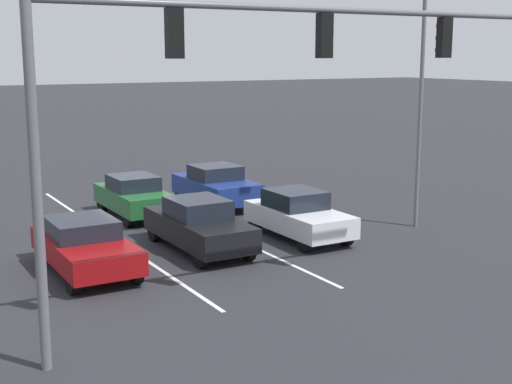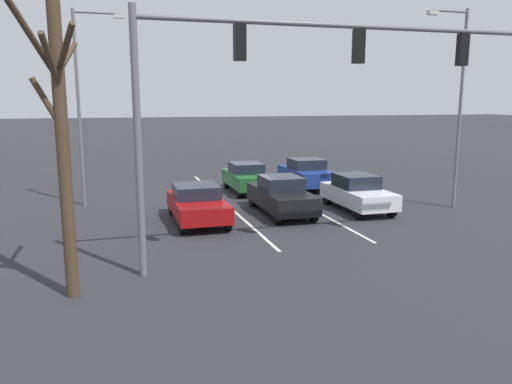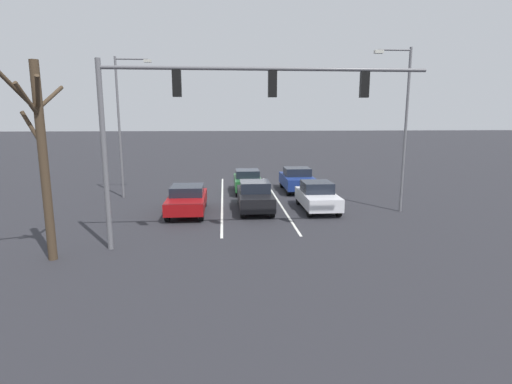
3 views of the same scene
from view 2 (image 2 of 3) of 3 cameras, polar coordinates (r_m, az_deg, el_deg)
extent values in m
plane|color=#28282D|center=(26.03, -1.14, 0.01)|extent=(240.00, 240.00, 0.00)
cube|color=silver|center=(24.47, 4.03, -0.67)|extent=(0.12, 16.39, 0.01)
cube|color=silver|center=(23.54, -3.74, -1.12)|extent=(0.12, 16.39, 0.01)
cube|color=maroon|center=(19.61, -6.69, -1.59)|extent=(1.91, 4.40, 0.62)
cube|color=black|center=(19.76, -6.86, 0.14)|extent=(1.68, 1.92, 0.49)
cube|color=red|center=(21.78, -5.92, 0.04)|extent=(0.24, 0.06, 0.12)
cube|color=red|center=(21.59, -9.40, -0.14)|extent=(0.24, 0.06, 0.12)
cylinder|color=black|center=(18.29, -3.28, -3.41)|extent=(0.22, 0.67, 0.67)
cylinder|color=black|center=(18.01, -8.41, -3.73)|extent=(0.22, 0.67, 0.67)
cylinder|color=black|center=(21.37, -5.22, -1.42)|extent=(0.22, 0.67, 0.67)
cylinder|color=black|center=(21.13, -9.61, -1.66)|extent=(0.22, 0.67, 0.67)
cube|color=black|center=(20.94, 2.90, -0.69)|extent=(1.78, 4.52, 0.72)
cube|color=black|center=(20.88, 2.87, 1.05)|extent=(1.57, 1.80, 0.55)
cube|color=red|center=(23.18, 2.57, 0.85)|extent=(0.24, 0.06, 0.12)
cube|color=red|center=(22.81, -0.40, 0.70)|extent=(0.24, 0.06, 0.12)
cylinder|color=black|center=(19.73, 6.58, -2.51)|extent=(0.22, 0.63, 0.63)
cylinder|color=black|center=(19.21, 2.39, -2.80)|extent=(0.22, 0.63, 0.63)
cylinder|color=black|center=(22.83, 3.30, -0.68)|extent=(0.22, 0.63, 0.63)
cylinder|color=black|center=(22.38, -0.37, -0.89)|extent=(0.22, 0.63, 0.63)
cube|color=silver|center=(22.01, 11.57, -0.42)|extent=(1.77, 4.11, 0.66)
cube|color=black|center=(22.10, 11.36, 1.25)|extent=(1.56, 1.76, 0.57)
cube|color=red|center=(24.03, 10.67, 0.91)|extent=(0.24, 0.06, 0.12)
cube|color=red|center=(23.50, 7.97, 0.78)|extent=(0.24, 0.06, 0.12)
cylinder|color=black|center=(21.18, 15.21, -1.92)|extent=(0.22, 0.63, 0.63)
cylinder|color=black|center=(20.44, 11.59, -2.20)|extent=(0.22, 0.63, 0.63)
cylinder|color=black|center=(23.72, 11.49, -0.46)|extent=(0.22, 0.63, 0.63)
cylinder|color=black|center=(23.06, 8.16, -0.66)|extent=(0.22, 0.63, 0.63)
cube|color=#1E5928|center=(25.89, -1.11, 1.48)|extent=(1.75, 4.00, 0.68)
cube|color=black|center=(25.83, -1.13, 2.79)|extent=(1.54, 1.76, 0.51)
cube|color=red|center=(27.89, -0.95, 2.48)|extent=(0.24, 0.06, 0.12)
cube|color=red|center=(27.60, -3.40, 2.37)|extent=(0.24, 0.06, 0.12)
cylinder|color=black|center=(24.81, 1.40, 0.29)|extent=(0.22, 0.68, 0.68)
cylinder|color=black|center=(24.41, -1.93, 0.12)|extent=(0.22, 0.68, 0.68)
cylinder|color=black|center=(27.48, -0.37, 1.28)|extent=(0.22, 0.68, 0.68)
cylinder|color=black|center=(27.12, -3.41, 1.14)|extent=(0.22, 0.68, 0.68)
cube|color=navy|center=(27.10, 5.81, 1.89)|extent=(1.94, 4.17, 0.74)
cube|color=black|center=(27.05, 5.80, 3.24)|extent=(1.71, 1.64, 0.53)
cube|color=red|center=(29.21, 5.56, 2.88)|extent=(0.24, 0.06, 0.12)
cube|color=red|center=(28.73, 3.04, 2.79)|extent=(0.24, 0.06, 0.12)
cylinder|color=black|center=(26.14, 8.73, 0.68)|extent=(0.22, 0.68, 0.68)
cylinder|color=black|center=(25.48, 5.30, 0.51)|extent=(0.22, 0.68, 0.68)
cylinder|color=black|center=(28.84, 6.24, 1.65)|extent=(0.22, 0.68, 0.68)
cylinder|color=black|center=(28.25, 3.08, 1.52)|extent=(0.22, 0.68, 0.68)
cylinder|color=slate|center=(13.40, -13.33, 5.17)|extent=(0.20, 0.20, 7.09)
cylinder|color=slate|center=(15.07, 11.02, 18.10)|extent=(12.11, 0.14, 0.14)
cube|color=black|center=(16.99, 22.53, 14.78)|extent=(0.32, 0.22, 0.95)
sphere|color=red|center=(17.15, 22.26, 15.71)|extent=(0.20, 0.20, 0.20)
sphere|color=#4C420C|center=(17.12, 22.19, 14.76)|extent=(0.20, 0.20, 0.20)
sphere|color=#0A3814|center=(17.09, 22.12, 13.81)|extent=(0.20, 0.20, 0.20)
cube|color=black|center=(15.10, 11.65, 15.98)|extent=(0.32, 0.22, 0.95)
sphere|color=red|center=(15.27, 11.40, 17.00)|extent=(0.20, 0.20, 0.20)
sphere|color=#4C420C|center=(15.24, 11.36, 15.94)|extent=(0.20, 0.20, 0.20)
sphere|color=#0A3814|center=(15.21, 11.32, 14.87)|extent=(0.20, 0.20, 0.20)
cube|color=black|center=(13.85, -1.87, 16.71)|extent=(0.32, 0.22, 0.95)
sphere|color=red|center=(14.04, -2.05, 17.79)|extent=(0.20, 0.20, 0.20)
sphere|color=#4C420C|center=(14.00, -2.04, 16.64)|extent=(0.20, 0.20, 0.20)
sphere|color=#0A3814|center=(13.97, -2.04, 15.48)|extent=(0.20, 0.20, 0.20)
cylinder|color=slate|center=(23.61, -19.59, 8.82)|extent=(0.14, 0.14, 8.58)
cylinder|color=slate|center=(23.87, -17.81, 18.92)|extent=(1.91, 0.09, 0.09)
cube|color=beige|center=(23.86, -15.38, 18.80)|extent=(0.44, 0.24, 0.16)
cylinder|color=slate|center=(23.51, 22.29, 8.52)|extent=(0.14, 0.14, 8.48)
cylinder|color=slate|center=(23.28, 21.32, 18.69)|extent=(1.66, 0.09, 0.09)
cube|color=beige|center=(22.79, 19.55, 18.74)|extent=(0.44, 0.24, 0.16)
cylinder|color=#423323|center=(12.44, -21.13, 3.88)|extent=(0.31, 0.31, 6.88)
cylinder|color=#423323|center=(11.92, -22.47, 13.74)|extent=(0.34, 1.12, 1.12)
cylinder|color=#423323|center=(13.04, -20.82, 14.12)|extent=(0.48, 1.39, 0.90)
cylinder|color=#423323|center=(11.76, -24.12, 15.62)|extent=(0.91, 1.59, 1.63)
cylinder|color=#423323|center=(11.97, -21.01, 14.95)|extent=(0.60, 1.01, 1.10)
cylinder|color=#423323|center=(12.41, -22.80, 9.38)|extent=(0.69, 0.16, 1.16)
camera|label=1|loc=(2.51, -98.53, 25.35)|focal=50.00mm
camera|label=3|loc=(5.42, 94.22, 2.71)|focal=28.00mm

